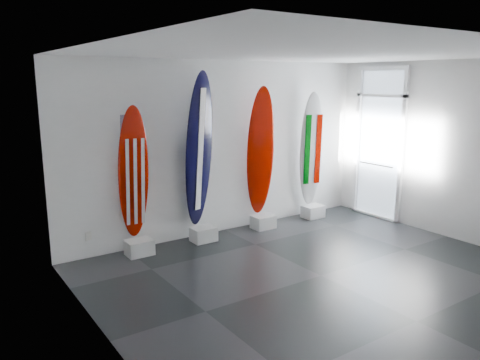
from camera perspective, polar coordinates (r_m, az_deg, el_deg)
floor at (r=6.80m, az=9.71°, el=-11.30°), size 6.00×6.00×0.00m
ceiling at (r=6.27m, az=10.70°, el=14.83°), size 6.00×6.00×0.00m
wall_back at (r=8.31m, az=-1.97°, el=3.89°), size 6.00×0.00×6.00m
wall_left at (r=4.81m, az=-16.37°, el=-2.56°), size 0.00×5.00×5.00m
wall_right at (r=8.71m, az=24.47°, el=3.20°), size 0.00×5.00×5.00m
display_block_usa at (r=7.57m, az=-12.03°, el=-7.95°), size 0.40×0.30×0.24m
surfboard_usa at (r=7.36m, az=-12.71°, el=0.78°), size 0.50×0.37×2.08m
display_block_navy at (r=8.04m, az=-4.42°, el=-6.53°), size 0.40×0.30×0.24m
surfboard_navy at (r=7.80m, az=-4.95°, el=3.55°), size 0.65×0.45×2.59m
display_block_swiss at (r=8.71m, az=2.81°, el=-5.05°), size 0.40×0.30×0.24m
surfboard_swiss at (r=8.50m, az=2.49°, el=3.42°), size 0.58×0.39×2.34m
display_block_italy at (r=9.47m, az=8.78°, el=-3.77°), size 0.40×0.30×0.24m
surfboard_italy at (r=9.29m, az=8.59°, el=3.67°), size 0.52×0.27×2.22m
wall_outlet at (r=7.56m, az=-17.81°, el=-6.47°), size 0.09×0.02×0.13m
glass_door at (r=9.58m, az=16.43°, el=4.03°), size 0.12×1.16×2.85m
balcony at (r=10.79m, az=20.64°, el=-0.40°), size 2.80×2.20×1.20m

